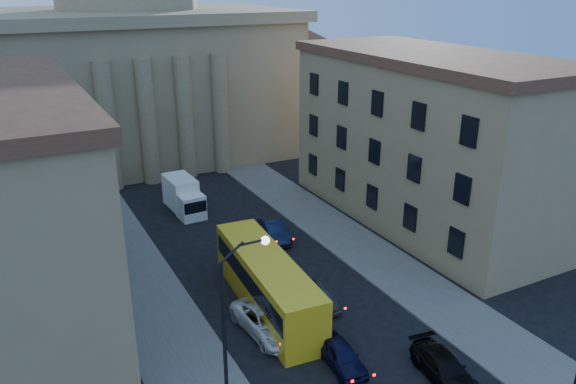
% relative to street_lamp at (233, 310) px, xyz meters
% --- Properties ---
extents(sidewalk_left, '(5.00, 60.00, 0.15)m').
position_rel_street_lamp_xyz_m(sidewalk_left, '(-1.53, 10.00, -5.21)').
color(sidewalk_left, '#585550').
rests_on(sidewalk_left, ground).
extents(sidewalk_right, '(5.00, 60.00, 0.15)m').
position_rel_street_lamp_xyz_m(sidewalk_right, '(15.47, 10.00, -5.21)').
color(sidewalk_right, '#585550').
rests_on(sidewalk_right, ground).
extents(church, '(68.02, 28.76, 36.60)m').
position_rel_street_lamp_xyz_m(church, '(6.97, 47.47, 6.59)').
color(church, '#837450').
rests_on(church, ground).
extents(building_right, '(11.60, 26.60, 14.70)m').
position_rel_street_lamp_xyz_m(building_right, '(23.97, 14.00, 2.14)').
color(building_right, '#9D855C').
rests_on(building_right, ground).
extents(street_lamp, '(2.62, 0.44, 8.83)m').
position_rel_street_lamp_xyz_m(street_lamp, '(0.00, 0.00, 0.00)').
color(street_lamp, black).
rests_on(street_lamp, ground).
extents(car_left_near, '(2.04, 4.23, 1.39)m').
position_rel_street_lamp_xyz_m(car_left_near, '(6.17, -0.35, -4.59)').
color(car_left_near, black).
rests_on(car_left_near, ground).
extents(car_left_mid, '(3.06, 5.87, 1.58)m').
position_rel_street_lamp_xyz_m(car_left_mid, '(3.90, 4.45, -4.50)').
color(car_left_mid, white).
rests_on(car_left_mid, ground).
extents(car_right_mid, '(2.59, 5.03, 1.39)m').
position_rel_street_lamp_xyz_m(car_right_mid, '(10.47, -3.83, -4.59)').
color(car_right_mid, black).
rests_on(car_right_mid, ground).
extents(car_right_far, '(1.83, 3.98, 1.32)m').
position_rel_street_lamp_xyz_m(car_right_far, '(8.31, 5.59, -4.62)').
color(car_right_far, '#48494D').
rests_on(car_right_far, ground).
extents(car_right_distant, '(2.26, 4.86, 1.54)m').
position_rel_street_lamp_xyz_m(car_right_distant, '(10.16, 16.11, -4.52)').
color(car_right_distant, black).
rests_on(car_right_distant, ground).
extents(city_bus, '(3.78, 12.79, 3.56)m').
position_rel_street_lamp_xyz_m(city_bus, '(5.18, 7.08, -3.37)').
color(city_bus, yellow).
rests_on(city_bus, ground).
extents(box_truck, '(2.48, 5.78, 3.12)m').
position_rel_street_lamp_xyz_m(box_truck, '(5.40, 25.29, -3.81)').
color(box_truck, white).
rests_on(box_truck, ground).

